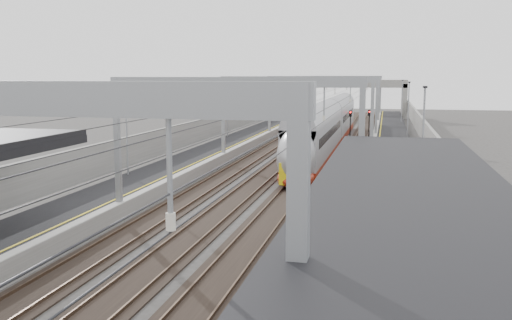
% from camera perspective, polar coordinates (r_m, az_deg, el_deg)
% --- Properties ---
extents(platform_left, '(4.00, 120.00, 1.00)m').
position_cam_1_polar(platform_left, '(53.09, -4.13, 0.67)').
color(platform_left, black).
rests_on(platform_left, ground).
extents(platform_right, '(4.00, 120.00, 1.00)m').
position_cam_1_polar(platform_right, '(50.81, 13.40, 0.11)').
color(platform_right, black).
rests_on(platform_right, ground).
extents(tracks, '(11.40, 140.00, 0.20)m').
position_cam_1_polar(tracks, '(51.41, 4.44, -0.10)').
color(tracks, black).
rests_on(tracks, ground).
extents(overhead_line, '(13.00, 140.00, 6.60)m').
position_cam_1_polar(overhead_line, '(57.41, 5.49, 6.89)').
color(overhead_line, gray).
rests_on(overhead_line, platform_left).
extents(canopy_right, '(4.40, 30.00, 4.24)m').
position_cam_1_polar(canopy_right, '(8.70, 16.64, -9.21)').
color(canopy_right, black).
rests_on(canopy_right, platform_right).
extents(overbridge, '(22.00, 2.20, 6.90)m').
position_cam_1_polar(overbridge, '(105.59, 8.90, 7.08)').
color(overbridge, slate).
rests_on(overbridge, ground).
extents(wall_left, '(0.30, 120.00, 3.20)m').
position_cam_1_polar(wall_left, '(53.97, -7.39, 1.93)').
color(wall_left, slate).
rests_on(wall_left, ground).
extents(wall_right, '(0.30, 120.00, 3.20)m').
position_cam_1_polar(wall_right, '(50.81, 17.06, 1.22)').
color(wall_right, slate).
rests_on(wall_right, ground).
extents(train, '(2.63, 47.99, 4.17)m').
position_cam_1_polar(train, '(59.12, 7.08, 2.93)').
color(train, maroon).
rests_on(train, ground).
extents(signal_green, '(0.32, 0.32, 3.48)m').
position_cam_1_polar(signal_green, '(82.28, 4.03, 4.78)').
color(signal_green, black).
rests_on(signal_green, ground).
extents(signal_red_near, '(0.32, 0.32, 3.48)m').
position_cam_1_polar(signal_red_near, '(70.30, 9.42, 4.06)').
color(signal_red_near, black).
rests_on(signal_red_near, ground).
extents(signal_red_far, '(0.32, 0.32, 3.48)m').
position_cam_1_polar(signal_red_far, '(71.81, 11.25, 4.10)').
color(signal_red_far, black).
rests_on(signal_red_far, ground).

